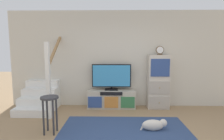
% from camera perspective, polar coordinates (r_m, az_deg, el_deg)
% --- Properties ---
extents(back_wall, '(6.40, 0.12, 2.70)m').
position_cam_1_polar(back_wall, '(5.06, 3.28, 3.54)').
color(back_wall, beige).
rests_on(back_wall, ground_plane).
extents(area_rug, '(2.60, 1.80, 0.01)m').
position_cam_1_polar(area_rug, '(3.58, 4.34, -20.26)').
color(area_rug, navy).
rests_on(area_rug, ground_plane).
extents(media_console, '(1.33, 0.38, 0.50)m').
position_cam_1_polar(media_console, '(4.98, -0.19, -9.36)').
color(media_console, '#BCB29E').
rests_on(media_console, ground_plane).
extents(television, '(1.08, 0.22, 0.72)m').
position_cam_1_polar(television, '(4.86, -0.18, -2.07)').
color(television, black).
rests_on(television, media_console).
extents(side_cabinet, '(0.58, 0.38, 1.48)m').
position_cam_1_polar(side_cabinet, '(5.01, 14.75, -3.74)').
color(side_cabinet, beige).
rests_on(side_cabinet, ground_plane).
extents(desk_clock, '(0.21, 0.08, 0.24)m').
position_cam_1_polar(desk_clock, '(4.92, 15.24, 6.15)').
color(desk_clock, '#4C3823').
rests_on(desk_clock, side_cabinet).
extents(staircase, '(1.00, 1.36, 2.20)m').
position_cam_1_polar(staircase, '(5.36, -21.54, -7.36)').
color(staircase, white).
rests_on(staircase, ground_plane).
extents(bar_stool_near, '(0.34, 0.34, 0.73)m').
position_cam_1_polar(bar_stool_near, '(3.66, -19.52, -11.00)').
color(bar_stool_near, '#333338').
rests_on(bar_stool_near, ground_plane).
extents(dog, '(0.54, 0.22, 0.23)m').
position_cam_1_polar(dog, '(3.81, 13.56, -16.87)').
color(dog, beige).
rests_on(dog, ground_plane).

